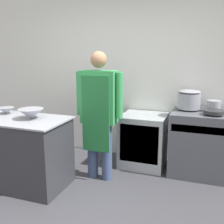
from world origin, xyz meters
TOP-DOWN VIEW (x-y plane):
  - wall_back at (0.00, 2.13)m, footprint 8.00×0.05m
  - prep_counter at (-0.96, 0.64)m, footprint 1.28×0.70m
  - stove at (1.21, 1.74)m, footprint 0.78×0.62m
  - fridge_unit at (0.42, 1.77)m, footprint 0.66×0.63m
  - person_cook at (-0.05, 1.14)m, footprint 0.64×0.24m
  - mixing_bowl at (-0.77, 0.68)m, footprint 0.31×0.31m
  - small_bowl at (-1.25, 0.80)m, footprint 0.20×0.20m
  - stock_pot at (1.04, 1.85)m, footprint 0.31×0.31m
  - saute_pan at (1.37, 1.64)m, footprint 0.27×0.27m
  - sauce_pot at (1.37, 1.85)m, footprint 0.18×0.18m

SIDE VIEW (x-z plane):
  - fridge_unit at x=0.42m, z-range 0.00..0.79m
  - prep_counter at x=-0.96m, z-range 0.00..0.89m
  - stove at x=1.21m, z-range -0.01..0.91m
  - small_bowl at x=-1.25m, z-range 0.89..0.98m
  - saute_pan at x=1.37m, z-range 0.92..0.96m
  - mixing_bowl at x=-0.77m, z-range 0.89..1.02m
  - person_cook at x=-0.05m, z-range 0.12..1.84m
  - sauce_pot at x=1.37m, z-range 0.92..1.05m
  - stock_pot at x=1.04m, z-range 0.92..1.19m
  - wall_back at x=0.00m, z-range 0.00..2.70m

